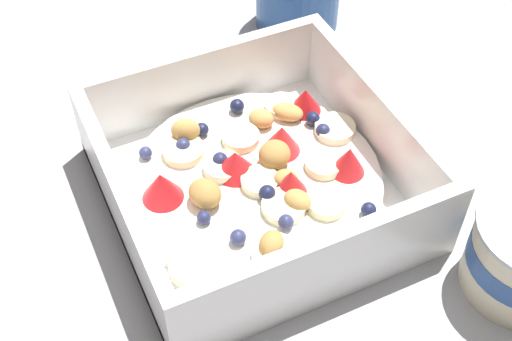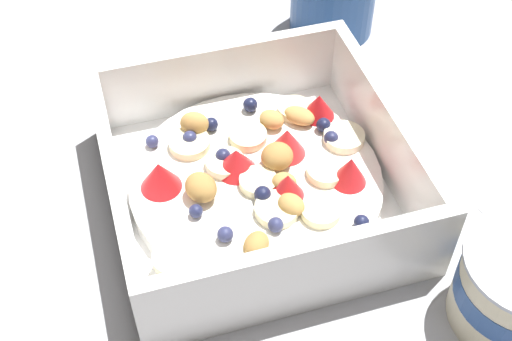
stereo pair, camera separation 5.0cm
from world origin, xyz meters
name	(u,v)px [view 1 (the left image)]	position (x,y,z in m)	size (l,w,h in m)	color
ground_plane	(224,190)	(0.00, 0.00, 0.00)	(2.40, 2.40, 0.00)	#9E9EA3
fruit_bowl	(257,177)	(-0.02, 0.02, 0.02)	(0.21, 0.21, 0.07)	white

